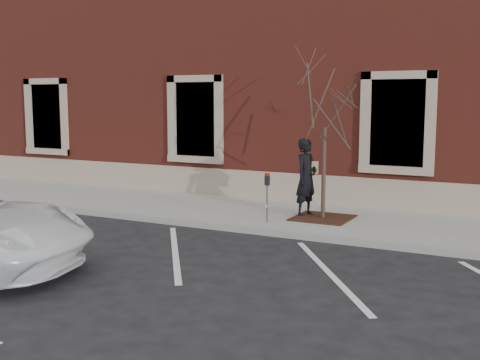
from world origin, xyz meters
The scene contains 9 objects.
ground centered at (0.00, 0.00, 0.00)m, with size 120.00×120.00×0.00m, color #28282B.
sidewalk_near centered at (0.00, 1.75, 0.07)m, with size 40.00×3.50×0.15m, color #A1A097.
curb_near centered at (0.00, -0.05, 0.07)m, with size 40.00×0.12×0.15m, color #9E9E99.
parking_stripes centered at (0.00, -2.20, 0.00)m, with size 28.00×4.40×0.01m, color silver, non-canonical shape.
building_civic centered at (0.00, 7.74, 4.00)m, with size 40.00×8.62×8.00m.
man centered at (1.24, 1.73, 1.10)m, with size 0.70×0.46×1.91m, color black.
parking_meter centered at (0.74, 0.54, 0.96)m, with size 0.11×0.08×1.16m.
tree_grate centered at (1.73, 1.60, 0.17)m, with size 1.34×1.34×0.03m, color #462516.
sapling centered at (1.73, 1.60, 2.93)m, with size 2.39×2.39×3.98m.
Camera 1 is at (6.49, -11.92, 3.01)m, focal length 45.00 mm.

